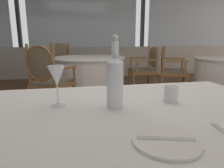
# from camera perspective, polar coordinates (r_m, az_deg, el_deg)

# --- Properties ---
(ground_plane) EXTENTS (13.88, 13.88, 0.00)m
(ground_plane) POSITION_cam_1_polar(r_m,az_deg,el_deg) (2.07, -0.65, -17.19)
(ground_plane) COLOR brown
(window_wall_far) EXTENTS (10.68, 0.14, 2.62)m
(window_wall_far) POSITION_cam_1_polar(r_m,az_deg,el_deg) (5.65, -7.98, 12.68)
(window_wall_far) COLOR beige
(window_wall_far) RESTS_ON ground_plane
(side_plate) EXTENTS (0.21, 0.21, 0.01)m
(side_plate) POSITION_cam_1_polar(r_m,az_deg,el_deg) (0.63, 15.45, -15.56)
(side_plate) COLOR white
(side_plate) RESTS_ON foreground_table
(butter_knife) EXTENTS (0.17, 0.06, 0.00)m
(butter_knife) POSITION_cam_1_polar(r_m,az_deg,el_deg) (0.62, 15.48, -15.14)
(butter_knife) COLOR silver
(butter_knife) RESTS_ON foreground_table
(water_bottle) EXTENTS (0.07, 0.07, 0.32)m
(water_bottle) POSITION_cam_1_polar(r_m,az_deg,el_deg) (0.86, 0.85, 1.28)
(water_bottle) COLOR white
(water_bottle) RESTS_ON foreground_table
(wine_glass) EXTENTS (0.08, 0.08, 0.19)m
(wine_glass) POSITION_cam_1_polar(r_m,az_deg,el_deg) (0.91, -15.80, 1.99)
(wine_glass) COLOR white
(wine_glass) RESTS_ON foreground_table
(water_tumbler) EXTENTS (0.07, 0.07, 0.08)m
(water_tumbler) POSITION_cam_1_polar(r_m,az_deg,el_deg) (1.00, 16.85, -2.85)
(water_tumbler) COLOR white
(water_tumbler) RESTS_ON foreground_table
(dining_chair_0_2) EXTENTS (0.61, 0.64, 0.92)m
(dining_chair_0_2) POSITION_cam_1_polar(r_m,az_deg,el_deg) (3.76, 16.38, 4.70)
(dining_chair_0_2) COLOR olive
(dining_chair_0_2) RESTS_ON ground_plane
(background_table_1) EXTENTS (1.35, 1.35, 0.73)m
(background_table_1) POSITION_cam_1_polar(r_m,az_deg,el_deg) (3.64, -6.84, 2.03)
(background_table_1) COLOR white
(background_table_1) RESTS_ON ground_plane
(dining_chair_1_0) EXTENTS (0.65, 0.64, 0.99)m
(dining_chair_1_0) POSITION_cam_1_polar(r_m,az_deg,el_deg) (2.71, -18.28, 2.19)
(dining_chair_1_0) COLOR olive
(dining_chair_1_0) RESTS_ON ground_plane
(dining_chair_1_1) EXTENTS (0.49, 0.56, 0.92)m
(dining_chair_1_1) POSITION_cam_1_polar(r_m,az_deg,el_deg) (3.79, 9.93, 5.09)
(dining_chair_1_1) COLOR olive
(dining_chair_1_1) RESTS_ON ground_plane
(dining_chair_1_2) EXTENTS (0.64, 0.62, 0.98)m
(dining_chair_1_2) POSITION_cam_1_polar(r_m,az_deg,el_deg) (4.59, -14.14, 6.49)
(dining_chair_1_2) COLOR olive
(dining_chair_1_2) RESTS_ON ground_plane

